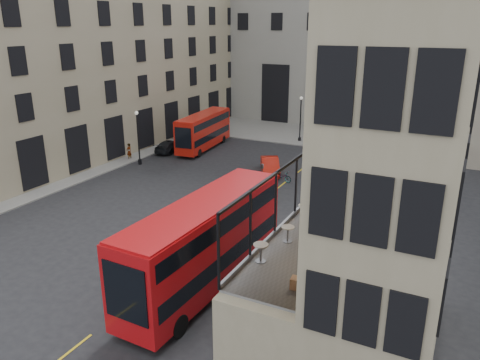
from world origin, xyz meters
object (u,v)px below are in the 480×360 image
at_px(car_b, 270,166).
at_px(pedestrian_b, 321,127).
at_px(car_a, 220,189).
at_px(cafe_chair_a, 297,282).
at_px(car_c, 170,146).
at_px(cafe_table_mid, 288,232).
at_px(pedestrian_a, 184,131).
at_px(pedestrian_c, 341,136).
at_px(cafe_chair_c, 334,229).
at_px(bus_near, 205,240).
at_px(street_lamp_b, 300,122).
at_px(bicycle, 282,176).
at_px(pedestrian_d, 393,134).
at_px(street_lamp_a, 138,141).
at_px(traffic_light_near, 262,182).
at_px(pedestrian_e, 129,152).
at_px(cyclist, 275,185).
at_px(bus_far, 204,129).
at_px(cafe_table_near, 261,250).
at_px(cafe_chair_d, 338,216).
at_px(cafe_table_far, 304,210).
at_px(traffic_light_far, 208,124).
at_px(cafe_chair_b, 323,237).

distance_m(car_b, pedestrian_b, 18.21).
xyz_separation_m(car_a, cafe_chair_a, (12.63, -17.07, 4.07)).
xyz_separation_m(car_c, cafe_table_mid, (22.75, -23.64, 4.42)).
bearing_deg(pedestrian_a, pedestrian_c, 24.45).
xyz_separation_m(car_c, cafe_chair_c, (24.32, -22.06, 4.23)).
height_order(bus_near, cafe_table_mid, cafe_table_mid).
height_order(street_lamp_b, bicycle, street_lamp_b).
bearing_deg(pedestrian_d, street_lamp_a, 123.90).
relative_size(traffic_light_near, pedestrian_e, 2.22).
bearing_deg(cyclist, car_c, 43.58).
height_order(traffic_light_near, cyclist, traffic_light_near).
height_order(car_b, cafe_table_mid, cafe_table_mid).
bearing_deg(bus_far, pedestrian_a, 146.65).
bearing_deg(cafe_table_near, car_c, 131.09).
xyz_separation_m(bicycle, cafe_table_near, (7.81, -21.93, 4.62)).
bearing_deg(car_b, traffic_light_near, -98.12).
relative_size(pedestrian_a, cafe_chair_c, 2.02).
bearing_deg(cafe_chair_d, bus_near, -169.94).
height_order(pedestrian_b, pedestrian_e, pedestrian_e).
distance_m(pedestrian_c, cafe_table_mid, 36.77).
bearing_deg(pedestrian_d, cafe_table_mid, 171.32).
height_order(pedestrian_b, cafe_table_far, cafe_table_far).
bearing_deg(pedestrian_c, bicycle, 81.01).
xyz_separation_m(traffic_light_near, cafe_table_far, (6.51, -9.72, 2.62)).
height_order(street_lamp_a, street_lamp_b, same).
xyz_separation_m(car_c, bicycle, (14.65, -3.81, -0.17)).
bearing_deg(pedestrian_b, traffic_light_near, -119.57).
relative_size(traffic_light_near, street_lamp_a, 0.71).
bearing_deg(street_lamp_a, traffic_light_near, -20.56).
height_order(pedestrian_c, cafe_chair_a, cafe_chair_a).
relative_size(car_b, cyclist, 2.31).
height_order(pedestrian_d, cafe_chair_d, cafe_chair_d).
distance_m(traffic_light_far, pedestrian_d, 21.88).
distance_m(cyclist, cafe_table_mid, 17.98).
distance_m(bus_far, car_c, 4.16).
height_order(street_lamp_a, pedestrian_c, street_lamp_a).
bearing_deg(bus_near, car_b, 103.61).
height_order(street_lamp_a, cafe_table_near, cafe_table_near).
xyz_separation_m(street_lamp_a, cafe_table_far, (22.51, -15.72, 2.65)).
xyz_separation_m(traffic_light_near, cafe_table_near, (6.45, -14.49, 2.67)).
height_order(traffic_light_far, bus_far, bus_far).
xyz_separation_m(bus_far, cyclist, (12.98, -10.56, -1.21)).
bearing_deg(traffic_light_near, traffic_light_far, 131.19).
relative_size(bicycle, cafe_chair_b, 2.36).
relative_size(bicycle, pedestrian_b, 1.18).
bearing_deg(car_b, cafe_table_far, -90.34).
relative_size(street_lamp_a, cafe_chair_b, 6.97).
height_order(street_lamp_a, bus_far, street_lamp_a).
bearing_deg(cafe_table_mid, pedestrian_a, 129.97).
height_order(pedestrian_a, pedestrian_c, pedestrian_c).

